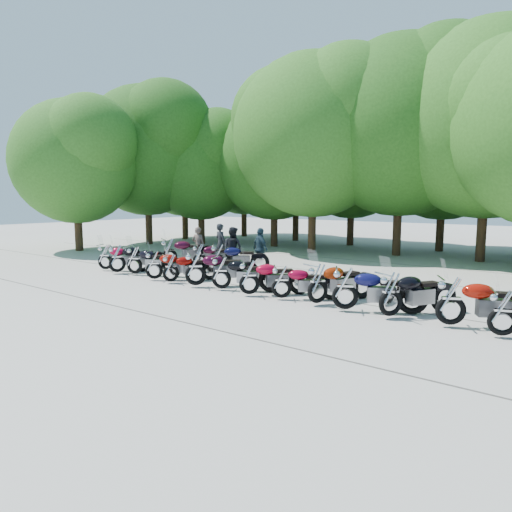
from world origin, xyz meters
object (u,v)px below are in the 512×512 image
Objects in this scene: motorcycle_14 at (169,251)px; rider_3 at (221,243)px; motorcycle_3 at (154,264)px; motorcycle_0 at (105,256)px; motorcycle_1 at (117,257)px; motorcycle_16 at (219,256)px; motorcycle_6 at (221,271)px; motorcycle_7 at (249,276)px; motorcycle_12 at (451,299)px; motorcycle_10 at (345,287)px; rider_2 at (260,249)px; rider_0 at (198,246)px; motorcycle_15 at (199,255)px; motorcycle_11 at (391,293)px; motorcycle_8 at (282,281)px; motorcycle_5 at (196,267)px; motorcycle_9 at (318,282)px; rider_1 at (233,248)px; motorcycle_2 at (134,259)px; motorcycle_4 at (171,267)px; motorcycle_13 at (503,311)px.

rider_3 reaches higher than motorcycle_14.
motorcycle_3 is at bearing 157.51° from motorcycle_14.
motorcycle_1 is at bearing -127.55° from motorcycle_0.
rider_3 is at bearing 1.58° from motorcycle_16.
motorcycle_6 is 1.01× the size of motorcycle_7.
motorcycle_7 is 5.93m from motorcycle_12.
motorcycle_10 is 10.22m from rider_3.
motorcycle_16 is 1.30× the size of rider_2.
motorcycle_1 is 6.86m from motorcycle_7.
motorcycle_0 is 6.53m from rider_2.
motorcycle_1 is 4.00m from rider_0.
motorcycle_15 is at bearing 119.33° from rider_3.
rider_3 reaches higher than motorcycle_11.
motorcycle_14 is (-7.78, 2.51, 0.12)m from motorcycle_8.
motorcycle_5 is 5.55m from rider_0.
rider_3 reaches higher than motorcycle_7.
motorcycle_7 is (1.28, -0.13, -0.00)m from motorcycle_6.
rider_2 is at bearing -71.58° from motorcycle_16.
motorcycle_12 reaches higher than motorcycle_3.
rider_0 is 3.34m from rider_2.
rider_3 is (-1.19, 5.02, 0.30)m from motorcycle_3.
motorcycle_14 is at bearing -54.89° from motorcycle_0.
motorcycle_10 is at bearing 167.89° from rider_2.
motorcycle_6 is 4.54m from motorcycle_10.
rider_2 is at bearing 35.84° from motorcycle_12.
rider_1 is at bearing -7.44° from motorcycle_9.
motorcycle_11 is at bearing -136.01° from motorcycle_7.
motorcycle_2 reaches higher than motorcycle_8.
rider_0 is 0.96× the size of rider_2.
motorcycle_1 is at bearing 93.44° from motorcycle_16.
motorcycle_9 is at bearing -119.15° from motorcycle_0.
motorcycle_9 is (3.59, 0.09, 0.03)m from motorcycle_6.
motorcycle_5 is (1.25, 0.00, 0.12)m from motorcycle_4.
rider_3 is at bearing -41.91° from motorcycle_4.
motorcycle_5 reaches higher than motorcycle_1.
motorcycle_2 is 3.76m from rider_0.
motorcycle_7 is at bearing -120.75° from motorcycle_0.
motorcycle_2 is at bearing 66.56° from motorcycle_13.
rider_0 is at bearing -75.81° from motorcycle_1.
motorcycle_1 is 0.94× the size of motorcycle_5.
motorcycle_12 is 1.04× the size of motorcycle_16.
rider_3 reaches higher than motorcycle_6.
motorcycle_3 is 0.91× the size of motorcycle_12.
motorcycle_8 is at bearing -155.05° from motorcycle_1.
motorcycle_16 is at bearing 144.01° from rider_3.
motorcycle_1 is at bearing 63.99° from motorcycle_6.
motorcycle_10 is at bearing -150.40° from motorcycle_16.
motorcycle_3 is 3.21m from motorcycle_6.
motorcycle_1 is 5.57m from motorcycle_6.
motorcycle_3 is 5.58m from motorcycle_8.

